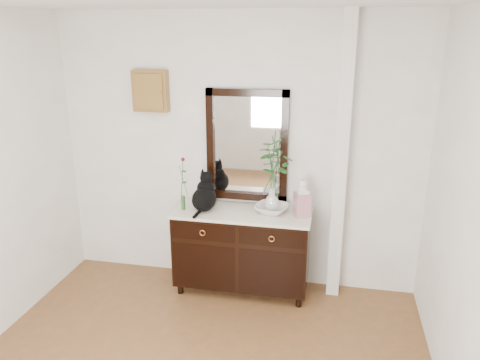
% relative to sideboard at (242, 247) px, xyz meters
% --- Properties ---
extents(wall_back, '(3.60, 0.04, 2.70)m').
position_rel_sideboard_xyz_m(wall_back, '(-0.10, 0.25, 0.88)').
color(wall_back, white).
rests_on(wall_back, ground).
extents(pilaster, '(0.12, 0.20, 2.70)m').
position_rel_sideboard_xyz_m(pilaster, '(0.90, 0.17, 0.88)').
color(pilaster, white).
rests_on(pilaster, ground).
extents(sideboard, '(1.33, 0.52, 0.82)m').
position_rel_sideboard_xyz_m(sideboard, '(0.00, 0.00, 0.00)').
color(sideboard, black).
rests_on(sideboard, ground).
extents(wall_mirror, '(0.80, 0.06, 1.10)m').
position_rel_sideboard_xyz_m(wall_mirror, '(-0.00, 0.24, 0.97)').
color(wall_mirror, black).
rests_on(wall_mirror, wall_back).
extents(key_cabinet, '(0.35, 0.10, 0.40)m').
position_rel_sideboard_xyz_m(key_cabinet, '(-0.95, 0.21, 1.48)').
color(key_cabinet, brown).
rests_on(key_cabinet, wall_back).
extents(cat, '(0.28, 0.34, 0.38)m').
position_rel_sideboard_xyz_m(cat, '(-0.37, -0.03, 0.56)').
color(cat, black).
rests_on(cat, sideboard).
extents(lotus_bowl, '(0.37, 0.37, 0.08)m').
position_rel_sideboard_xyz_m(lotus_bowl, '(0.28, 0.03, 0.41)').
color(lotus_bowl, white).
rests_on(lotus_bowl, sideboard).
extents(vase_branches, '(0.49, 0.49, 0.79)m').
position_rel_sideboard_xyz_m(vase_branches, '(0.28, 0.03, 0.79)').
color(vase_branches, silver).
rests_on(vase_branches, lotus_bowl).
extents(bud_vase_rose, '(0.08, 0.08, 0.54)m').
position_rel_sideboard_xyz_m(bud_vase_rose, '(-0.57, -0.06, 0.64)').
color(bud_vase_rose, '#30602D').
rests_on(bud_vase_rose, sideboard).
extents(ginger_jar, '(0.18, 0.18, 0.37)m').
position_rel_sideboard_xyz_m(ginger_jar, '(0.57, 0.00, 0.56)').
color(ginger_jar, silver).
rests_on(ginger_jar, sideboard).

